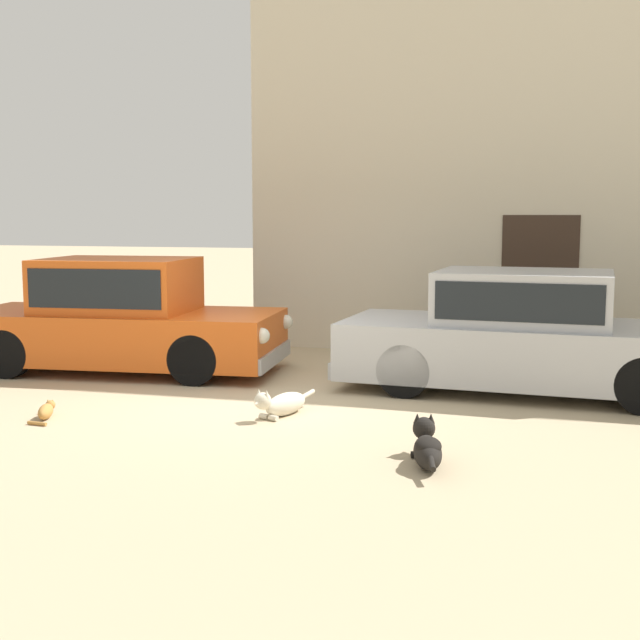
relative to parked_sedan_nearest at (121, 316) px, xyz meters
name	(u,v)px	position (x,y,z in m)	size (l,w,h in m)	color
ground_plane	(260,397)	(2.34, -1.08, -0.75)	(80.00, 80.00, 0.00)	tan
parked_sedan_nearest	(121,316)	(0.00, 0.00, 0.00)	(4.47, 2.02, 1.53)	#D15619
parked_sedan_second	(525,333)	(5.31, 0.01, -0.03)	(4.59, 2.06, 1.45)	#B2B5BA
stray_dog_spotted	(281,403)	(2.86, -1.91, -0.61)	(0.44, 0.97, 0.34)	beige
stray_dog_tan	(427,447)	(4.57, -3.26, -0.58)	(0.36, 1.01, 0.38)	black
stray_cat	(46,411)	(0.51, -2.62, -0.67)	(0.31, 0.55, 0.16)	#B77F3D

